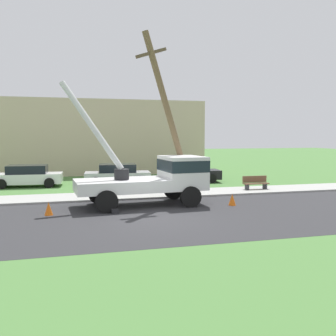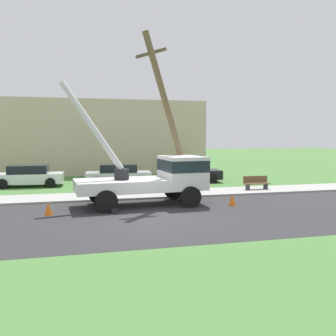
# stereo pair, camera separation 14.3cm
# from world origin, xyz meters

# --- Properties ---
(ground_plane) EXTENTS (120.00, 120.00, 0.00)m
(ground_plane) POSITION_xyz_m (0.00, 12.00, 0.00)
(ground_plane) COLOR #477538
(road_asphalt) EXTENTS (80.00, 8.59, 0.01)m
(road_asphalt) POSITION_xyz_m (0.00, 0.00, 0.00)
(road_asphalt) COLOR #2B2B2D
(road_asphalt) RESTS_ON ground
(sidewalk_strip) EXTENTS (80.00, 2.63, 0.10)m
(sidewalk_strip) POSITION_xyz_m (0.00, 5.61, 0.05)
(sidewalk_strip) COLOR #9E9E99
(sidewalk_strip) RESTS_ON ground
(utility_truck) EXTENTS (6.92, 3.23, 5.98)m
(utility_truck) POSITION_xyz_m (0.78, 2.77, 1.41)
(utility_truck) COLOR silver
(utility_truck) RESTS_ON ground
(leaning_utility_pole) EXTENTS (3.51, 1.48, 8.60)m
(leaning_utility_pole) POSITION_xyz_m (1.69, 4.01, 4.40)
(leaning_utility_pole) COLOR brown
(leaning_utility_pole) RESTS_ON ground
(traffic_cone_ahead) EXTENTS (0.36, 0.36, 0.56)m
(traffic_cone_ahead) POSITION_xyz_m (4.22, 1.59, 0.28)
(traffic_cone_ahead) COLOR orange
(traffic_cone_ahead) RESTS_ON ground
(traffic_cone_behind) EXTENTS (0.36, 0.36, 0.56)m
(traffic_cone_behind) POSITION_xyz_m (-4.28, 1.51, 0.28)
(traffic_cone_behind) COLOR orange
(traffic_cone_behind) RESTS_ON ground
(parked_sedan_white) EXTENTS (4.50, 2.18, 1.42)m
(parked_sedan_white) POSITION_xyz_m (-6.07, 11.20, 0.71)
(parked_sedan_white) COLOR silver
(parked_sedan_white) RESTS_ON ground
(parked_sedan_silver) EXTENTS (4.55, 2.29, 1.42)m
(parked_sedan_silver) POSITION_xyz_m (-0.20, 10.64, 0.71)
(parked_sedan_silver) COLOR #B7B7BF
(parked_sedan_silver) RESTS_ON ground
(parked_sedan_black) EXTENTS (4.55, 2.28, 1.42)m
(parked_sedan_black) POSITION_xyz_m (5.00, 10.75, 0.71)
(parked_sedan_black) COLOR black
(parked_sedan_black) RESTS_ON ground
(park_bench) EXTENTS (1.60, 0.45, 0.90)m
(park_bench) POSITION_xyz_m (7.62, 5.68, 0.46)
(park_bench) COLOR brown
(park_bench) RESTS_ON ground
(lowrise_building_backdrop) EXTENTS (18.00, 6.00, 6.40)m
(lowrise_building_backdrop) POSITION_xyz_m (-0.63, 19.71, 3.20)
(lowrise_building_backdrop) COLOR #C6B293
(lowrise_building_backdrop) RESTS_ON ground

